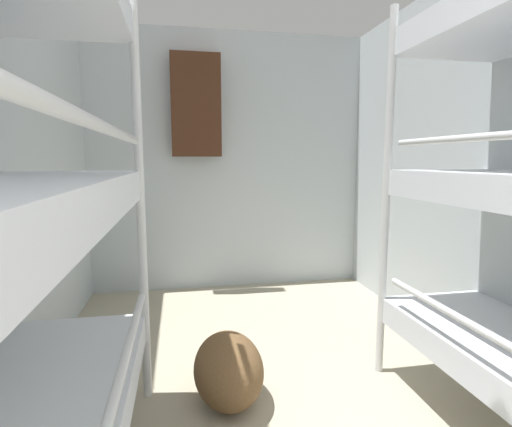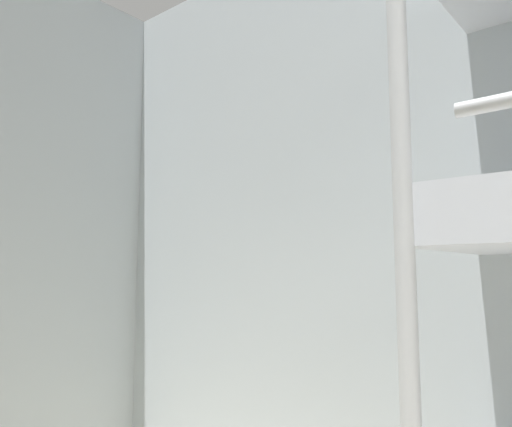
{
  "view_description": "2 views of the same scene",
  "coord_description": "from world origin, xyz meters",
  "views": [
    {
      "loc": [
        -0.47,
        0.42,
        1.24
      ],
      "look_at": [
        -0.09,
        2.37,
        0.97
      ],
      "focal_mm": 28.0,
      "sensor_mm": 36.0,
      "label": 1
    },
    {
      "loc": [
        -0.38,
        2.02,
        0.99
      ],
      "look_at": [
        0.78,
        2.97,
        1.17
      ],
      "focal_mm": 35.0,
      "sensor_mm": 36.0,
      "label": 2
    }
  ],
  "objects": [
    {
      "name": "duffel_bag",
      "position": [
        -0.25,
        2.32,
        0.18
      ],
      "size": [
        0.35,
        0.52,
        0.35
      ],
      "color": "brown",
      "rests_on": "ground_plane"
    },
    {
      "name": "wall_back",
      "position": [
        0.0,
        4.25,
        1.21
      ],
      "size": [
        2.7,
        0.06,
        2.42
      ],
      "color": "silver",
      "rests_on": "ground_plane"
    },
    {
      "name": "hanging_coat",
      "position": [
        -0.31,
        4.1,
        1.72
      ],
      "size": [
        0.44,
        0.12,
        0.9
      ],
      "color": "#472819"
    }
  ]
}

